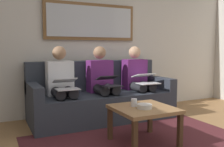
% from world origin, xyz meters
% --- Properties ---
extents(wall_rear, '(6.00, 0.12, 2.60)m').
position_xyz_m(wall_rear, '(0.00, -2.60, 1.30)').
color(wall_rear, beige).
rests_on(wall_rear, ground_plane).
extents(area_rug, '(2.60, 1.80, 0.01)m').
position_xyz_m(area_rug, '(0.00, -0.85, 0.00)').
color(area_rug, '#4C1E23').
rests_on(area_rug, ground_plane).
extents(couch, '(2.20, 0.90, 0.90)m').
position_xyz_m(couch, '(0.00, -2.12, 0.31)').
color(couch, '#2D333D').
rests_on(couch, ground_plane).
extents(framed_mirror, '(1.59, 0.05, 0.61)m').
position_xyz_m(framed_mirror, '(0.00, -2.51, 1.55)').
color(framed_mirror, brown).
extents(coffee_table, '(0.66, 0.66, 0.43)m').
position_xyz_m(coffee_table, '(-0.02, -0.90, 0.37)').
color(coffee_table, olive).
rests_on(coffee_table, ground_plane).
extents(cup, '(0.07, 0.07, 0.09)m').
position_xyz_m(cup, '(0.06, -0.98, 0.48)').
color(cup, silver).
rests_on(cup, coffee_table).
extents(bowl, '(0.17, 0.17, 0.05)m').
position_xyz_m(bowl, '(0.01, -0.84, 0.46)').
color(bowl, beige).
rests_on(bowl, coffee_table).
extents(person_left, '(0.38, 0.58, 1.14)m').
position_xyz_m(person_left, '(-0.64, -2.05, 0.61)').
color(person_left, '#66236B').
rests_on(person_left, couch).
extents(laptop_white, '(0.33, 0.36, 0.15)m').
position_xyz_m(laptop_white, '(-0.64, -1.81, 0.63)').
color(laptop_white, white).
extents(person_middle, '(0.38, 0.58, 1.14)m').
position_xyz_m(person_middle, '(0.00, -2.05, 0.61)').
color(person_middle, '#66236B').
rests_on(person_middle, couch).
extents(laptop_black, '(0.30, 0.34, 0.15)m').
position_xyz_m(laptop_black, '(0.00, -1.81, 0.62)').
color(laptop_black, black).
extents(person_right, '(0.38, 0.58, 1.14)m').
position_xyz_m(person_right, '(0.64, -2.05, 0.61)').
color(person_right, silver).
rests_on(person_right, couch).
extents(laptop_silver, '(0.31, 0.34, 0.15)m').
position_xyz_m(laptop_silver, '(0.64, -1.81, 0.62)').
color(laptop_silver, silver).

